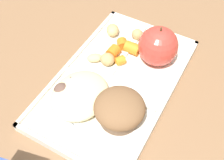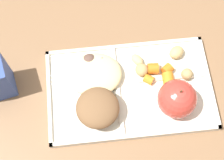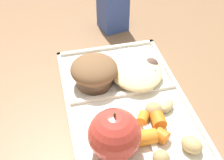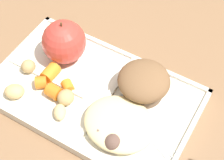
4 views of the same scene
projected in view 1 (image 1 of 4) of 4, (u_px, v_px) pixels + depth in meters
The scene contains 18 objects.
ground at pixel (116, 85), 0.63m from camera, with size 6.00×6.00×0.00m, color #846042.
lunch_tray at pixel (116, 82), 0.62m from camera, with size 0.39×0.24×0.02m.
green_apple at pixel (158, 46), 0.62m from camera, with size 0.09×0.09×0.10m.
bran_muffin at pixel (119, 110), 0.54m from camera, with size 0.10×0.10×0.06m.
carrot_slice_center at pixel (132, 48), 0.66m from camera, with size 0.03×0.03×0.03m, color orange.
carrot_slice_diagonal at pixel (113, 52), 0.65m from camera, with size 0.03×0.03×0.03m, color orange.
carrot_slice_edge at pixel (122, 44), 0.67m from camera, with size 0.02×0.02×0.02m, color orange.
carrot_slice_tilted at pixel (120, 61), 0.64m from camera, with size 0.02×0.02×0.02m, color orange.
potato_chunk_golden at pixel (95, 58), 0.65m from camera, with size 0.03×0.02×0.02m, color tan.
potato_chunk_wedge at pixel (137, 35), 0.69m from camera, with size 0.03×0.03×0.03m, color tan.
potato_chunk_browned at pixel (107, 59), 0.64m from camera, with size 0.03×0.03×0.03m, color tan.
potato_chunk_small at pixel (113, 30), 0.70m from camera, with size 0.04×0.03×0.03m, color tan.
egg_noodle_pile at pixel (80, 95), 0.57m from camera, with size 0.13×0.11×0.03m, color beige.
meatball_side at pixel (96, 94), 0.58m from camera, with size 0.03×0.03×0.03m, color brown.
meatball_front at pixel (72, 83), 0.60m from camera, with size 0.03×0.03×0.03m, color #755B4C.
meatball_center at pixel (76, 95), 0.58m from camera, with size 0.03×0.03×0.03m, color #755B4C.
meatball_back at pixel (62, 91), 0.58m from camera, with size 0.03×0.03×0.03m, color brown.
plastic_fork at pixel (76, 123), 0.55m from camera, with size 0.15×0.09×0.00m.
Camera 1 is at (0.34, 0.18, 0.50)m, focal length 45.84 mm.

